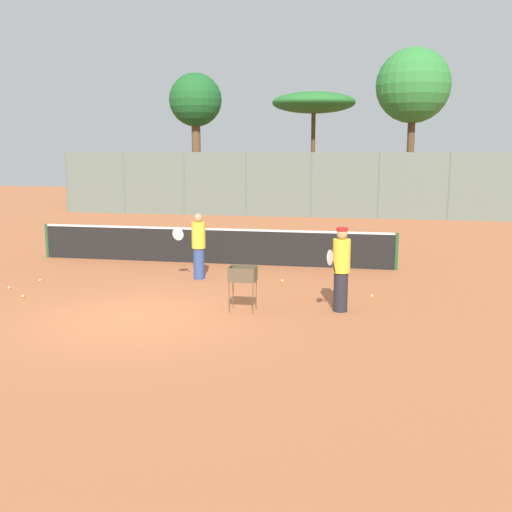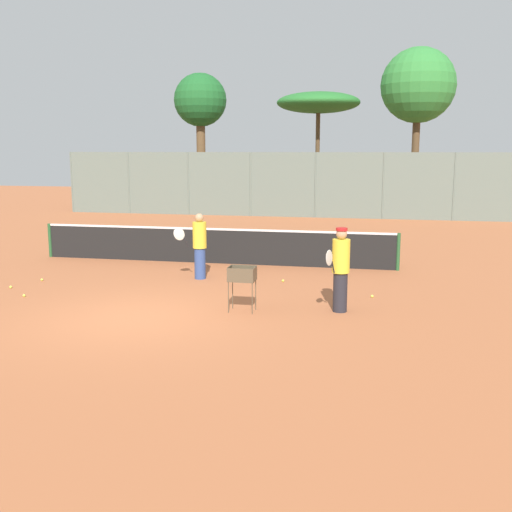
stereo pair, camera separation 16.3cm
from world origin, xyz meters
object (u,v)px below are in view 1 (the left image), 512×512
at_px(player_red_cap, 341,268).
at_px(tennis_net, 212,245).
at_px(ball_cart, 243,278).
at_px(parked_car, 284,198).
at_px(player_white_outfit, 198,246).

bearing_deg(player_red_cap, tennis_net, -117.24).
bearing_deg(ball_cart, player_red_cap, 11.39).
distance_m(ball_cart, parked_car, 21.97).
relative_size(player_red_cap, parked_car, 0.43).
bearing_deg(parked_car, ball_cart, -83.96).
bearing_deg(ball_cart, player_white_outfit, 121.92).
distance_m(tennis_net, player_white_outfit, 2.22).
distance_m(player_white_outfit, parked_car, 18.90).
xyz_separation_m(player_red_cap, ball_cart, (-2.02, -0.41, -0.20)).
distance_m(tennis_net, player_red_cap, 6.27).
bearing_deg(parked_car, player_red_cap, -78.58).
distance_m(player_red_cap, parked_car, 21.88).
bearing_deg(player_red_cap, parked_car, -146.61).
distance_m(tennis_net, parked_car, 16.71).
bearing_deg(tennis_net, parked_car, 90.84).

